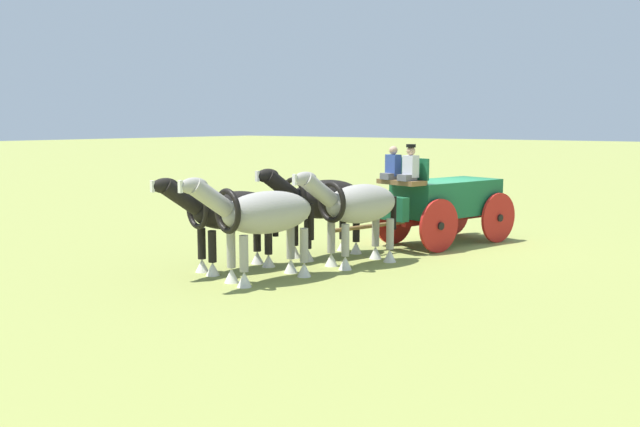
% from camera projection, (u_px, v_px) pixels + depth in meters
% --- Properties ---
extents(ground_plane, '(220.00, 220.00, 0.00)m').
position_uv_depth(ground_plane, '(446.00, 243.00, 18.95)').
color(ground_plane, olive).
extents(show_wagon, '(6.02, 2.58, 2.74)m').
position_uv_depth(show_wagon, '(443.00, 199.00, 18.69)').
color(show_wagon, '#195B38').
rests_on(show_wagon, ground).
extents(draft_horse_rear_near, '(2.98, 1.37, 2.23)m').
position_uv_depth(draft_horse_rear_near, '(357.00, 207.00, 15.90)').
color(draft_horse_rear_near, '#9E998E').
rests_on(draft_horse_rear_near, ground).
extents(draft_horse_rear_off, '(3.17, 1.46, 2.23)m').
position_uv_depth(draft_horse_rear_off, '(322.00, 201.00, 16.92)').
color(draft_horse_rear_off, black).
rests_on(draft_horse_rear_off, ground).
extents(draft_horse_lead_near, '(3.14, 1.40, 2.24)m').
position_uv_depth(draft_horse_lead_near, '(262.00, 216.00, 14.30)').
color(draft_horse_lead_near, '#9E998E').
rests_on(draft_horse_lead_near, ground).
extents(draft_horse_lead_off, '(3.07, 1.35, 2.14)m').
position_uv_depth(draft_horse_lead_off, '(229.00, 213.00, 15.31)').
color(draft_horse_lead_off, black).
rests_on(draft_horse_lead_off, ground).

